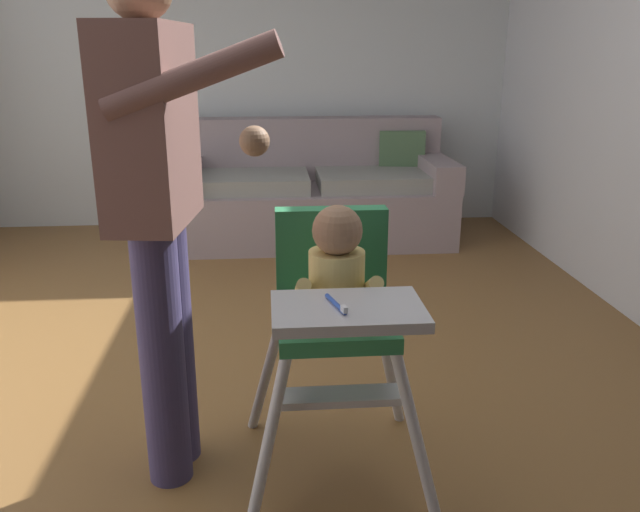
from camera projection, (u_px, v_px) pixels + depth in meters
name	position (u px, v px, depth m)	size (l,w,h in m)	color
ground	(229.00, 403.00, 2.67)	(5.72, 7.11, 0.10)	brown
wall_far	(240.00, 48.00, 4.89)	(4.92, 0.06, 2.72)	silver
couch	(313.00, 194.00, 4.75)	(2.00, 0.86, 0.86)	gray
high_chair	(336.00, 296.00, 1.98)	(0.61, 0.73, 0.92)	silver
adult_standing	(158.00, 204.00, 1.92)	(0.51, 0.54, 1.61)	#413965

